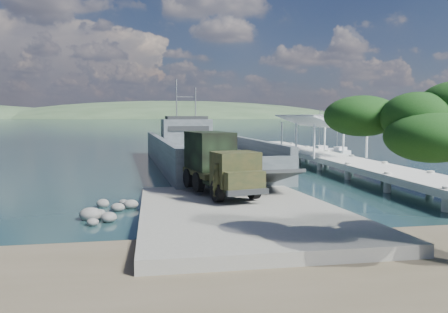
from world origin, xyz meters
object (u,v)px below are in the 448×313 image
soldier (218,187)px  pier (324,151)px  landing_craft (201,157)px  sailboat_far (319,150)px  military_truck (218,163)px  sailboat_near (337,152)px

soldier → pier: bearing=42.6°
pier → landing_craft: size_ratio=1.24×
pier → soldier: pier is taller
pier → sailboat_far: bearing=69.8°
soldier → military_truck: bearing=70.2°
sailboat_near → soldier: bearing=-129.5°
sailboat_near → sailboat_far: sailboat_far is taller
military_truck → sailboat_near: 35.26m
landing_craft → military_truck: size_ratio=4.32×
military_truck → soldier: (-0.52, -3.34, -0.93)m
pier → landing_craft: bearing=167.5°
pier → soldier: size_ratio=24.51×
pier → sailboat_near: (7.26, 12.99, -1.29)m
sailboat_far → pier: bearing=-108.1°
soldier → sailboat_near: (21.18, 31.84, -1.09)m
landing_craft → military_truck: landing_craft is taller
sailboat_near → pier: bearing=-125.1°
military_truck → sailboat_near: size_ratio=1.42×
landing_craft → sailboat_far: size_ratio=5.73×
pier → landing_craft: (-12.29, 2.72, -0.75)m
landing_craft → sailboat_near: (19.55, 10.27, -0.54)m
military_truck → sailboat_near: bearing=41.3°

